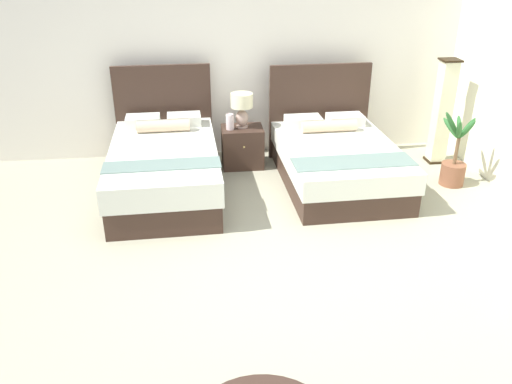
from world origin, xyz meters
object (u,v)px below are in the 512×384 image
at_px(floor_lamp_corner, 442,112).
at_px(potted_palm, 454,163).
at_px(nightstand, 242,147).
at_px(vase, 230,122).
at_px(bed_near_corner, 336,159).
at_px(table_lamp, 242,106).
at_px(bed_near_window, 165,165).

xyz_separation_m(floor_lamp_corner, potted_palm, (-0.13, -0.75, -0.42)).
xyz_separation_m(nightstand, potted_palm, (2.54, -0.92, 0.01)).
bearing_deg(vase, floor_lamp_corner, -2.57).
xyz_separation_m(bed_near_corner, floor_lamp_corner, (1.55, 0.49, 0.39)).
bearing_deg(floor_lamp_corner, bed_near_corner, -162.45).
height_order(bed_near_corner, table_lamp, bed_near_corner).
bearing_deg(potted_palm, nightstand, 160.14).
xyz_separation_m(nightstand, vase, (-0.16, -0.04, 0.37)).
bearing_deg(bed_near_window, table_lamp, 34.23).
bearing_deg(vase, table_lamp, 20.20).
height_order(floor_lamp_corner, potted_palm, floor_lamp_corner).
bearing_deg(bed_near_window, nightstand, 33.44).
distance_m(nightstand, floor_lamp_corner, 2.70).
distance_m(bed_near_window, nightstand, 1.20).
xyz_separation_m(bed_near_window, nightstand, (1.00, 0.66, -0.06)).
xyz_separation_m(bed_near_window, vase, (0.84, 0.62, 0.31)).
bearing_deg(floor_lamp_corner, potted_palm, -99.54).
bearing_deg(table_lamp, potted_palm, -20.26).
height_order(bed_near_corner, vase, bed_near_corner).
relative_size(bed_near_corner, floor_lamp_corner, 1.48).
xyz_separation_m(vase, floor_lamp_corner, (2.83, -0.13, 0.06)).
relative_size(vase, potted_palm, 0.21).
bearing_deg(nightstand, potted_palm, -19.86).
bearing_deg(potted_palm, table_lamp, 159.74).
distance_m(bed_near_window, floor_lamp_corner, 3.72).
xyz_separation_m(bed_near_corner, potted_palm, (1.43, -0.26, -0.02)).
distance_m(table_lamp, floor_lamp_corner, 2.67).
relative_size(table_lamp, potted_palm, 0.47).
distance_m(nightstand, potted_palm, 2.70).
distance_m(bed_near_corner, floor_lamp_corner, 1.68).
bearing_deg(vase, potted_palm, -17.99).
height_order(bed_near_window, nightstand, bed_near_window).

